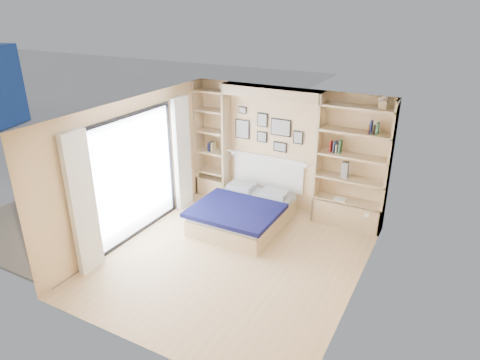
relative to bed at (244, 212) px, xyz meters
The scene contains 8 objects.
ground 1.26m from the bed, 70.68° to the right, with size 4.50×4.50×0.00m, color tan.
room_shell 0.89m from the bed, 86.42° to the left, with size 4.50×4.50×4.50m.
bed is the anchor object (origin of this frame).
photo_gallery 1.71m from the bed, 92.37° to the left, with size 1.48×0.02×0.82m.
reading_lamps 1.19m from the bed, 82.63° to the left, with size 1.92×0.12×0.15m.
shelf_decor 2.24m from the bed, 31.47° to the left, with size 3.56×0.23×2.03m.
deck 3.41m from the bed, 159.96° to the right, with size 3.20×4.00×0.05m, color #6B5F4F.
deck_chair 3.29m from the bed, behind, with size 0.57×0.80×0.73m.
Camera 1 is at (2.97, -5.30, 4.02)m, focal length 32.00 mm.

